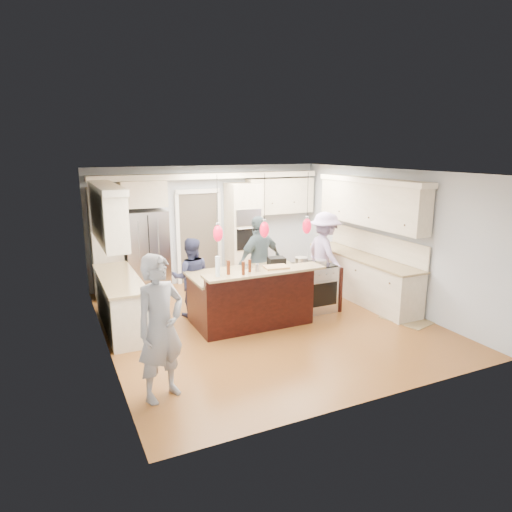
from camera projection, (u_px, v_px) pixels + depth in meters
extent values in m
plane|color=brown|center=(264.00, 321.00, 8.35)|extent=(6.00, 6.00, 0.00)
cube|color=#B2BCC6|center=(208.00, 224.00, 10.68)|extent=(5.50, 0.04, 2.70)
cube|color=#B2BCC6|center=(375.00, 299.00, 5.39)|extent=(5.50, 0.04, 2.70)
cube|color=#B2BCC6|center=(102.00, 266.00, 6.91)|extent=(0.04, 6.00, 2.70)
cube|color=#B2BCC6|center=(387.00, 237.00, 9.17)|extent=(0.04, 6.00, 2.70)
cube|color=white|center=(265.00, 172.00, 7.73)|extent=(5.50, 6.00, 0.04)
cube|color=#B7B7BC|center=(146.00, 252.00, 9.83)|extent=(0.90, 0.70, 1.80)
cube|color=beige|center=(243.00, 232.00, 10.75)|extent=(0.72, 0.64, 2.30)
cube|color=black|center=(249.00, 217.00, 10.37)|extent=(0.60, 0.02, 0.35)
cube|color=black|center=(249.00, 239.00, 10.48)|extent=(0.60, 0.02, 0.50)
cylinder|color=#B7B7BC|center=(249.00, 228.00, 10.40)|extent=(0.55, 0.02, 0.02)
cube|color=beige|center=(106.00, 243.00, 9.50)|extent=(0.60, 0.58, 2.30)
cube|color=beige|center=(142.00, 194.00, 9.60)|extent=(0.95, 0.58, 0.55)
cube|color=beige|center=(280.00, 196.00, 11.13)|extent=(1.70, 0.35, 0.85)
cube|color=beige|center=(210.00, 176.00, 10.25)|extent=(5.30, 0.38, 0.12)
cube|color=#4C443A|center=(199.00, 238.00, 10.64)|extent=(0.90, 0.06, 2.10)
cube|color=white|center=(198.00, 191.00, 10.36)|extent=(1.04, 0.06, 0.10)
cube|color=beige|center=(361.00, 278.00, 9.50)|extent=(0.60, 3.00, 0.88)
cube|color=tan|center=(362.00, 257.00, 9.39)|extent=(0.64, 3.05, 0.04)
cube|color=beige|center=(370.00, 204.00, 9.19)|extent=(0.35, 3.00, 0.85)
cube|color=beige|center=(371.00, 180.00, 9.08)|extent=(0.37, 3.10, 0.10)
cube|color=beige|center=(121.00, 303.00, 7.97)|extent=(0.60, 2.20, 0.88)
cube|color=tan|center=(119.00, 278.00, 7.86)|extent=(0.64, 2.25, 0.04)
cube|color=beige|center=(107.00, 217.00, 7.56)|extent=(0.35, 2.20, 0.85)
cube|color=beige|center=(106.00, 187.00, 7.46)|extent=(0.37, 2.30, 0.10)
cube|color=black|center=(248.00, 298.00, 8.28)|extent=(2.00, 1.00, 0.88)
cube|color=tan|center=(248.00, 273.00, 8.17)|extent=(2.10, 1.10, 0.04)
cube|color=black|center=(262.00, 302.00, 7.76)|extent=(2.00, 0.12, 1.08)
cube|color=tan|center=(265.00, 272.00, 7.51)|extent=(2.10, 0.42, 0.04)
cube|color=black|center=(277.00, 262.00, 8.58)|extent=(0.35, 0.29, 0.17)
cube|color=#B7B7BC|center=(313.00, 288.00, 8.84)|extent=(0.76, 0.66, 0.90)
cube|color=black|center=(322.00, 295.00, 8.56)|extent=(0.65, 0.01, 0.45)
cube|color=black|center=(314.00, 265.00, 8.74)|extent=(0.72, 0.59, 0.02)
cube|color=black|center=(331.00, 285.00, 9.02)|extent=(0.06, 0.71, 0.88)
cylinder|color=black|center=(217.00, 200.00, 6.93)|extent=(0.01, 0.01, 0.75)
ellipsoid|color=#BA0A22|center=(218.00, 233.00, 7.05)|extent=(0.15, 0.15, 0.26)
cylinder|color=black|center=(265.00, 197.00, 7.26)|extent=(0.01, 0.01, 0.75)
ellipsoid|color=#BA0A22|center=(264.00, 230.00, 7.38)|extent=(0.15, 0.15, 0.26)
cylinder|color=black|center=(308.00, 195.00, 7.59)|extent=(0.01, 0.01, 0.75)
ellipsoid|color=#BA0A22|center=(307.00, 226.00, 7.71)|extent=(0.15, 0.15, 0.26)
imported|color=gray|center=(160.00, 328.00, 5.60)|extent=(0.80, 0.68, 1.86)
imported|color=#282C4E|center=(191.00, 277.00, 8.48)|extent=(0.85, 0.74, 1.49)
imported|color=#485D66|center=(260.00, 261.00, 9.02)|extent=(1.14, 0.73, 1.81)
imported|color=#9F8CBC|center=(325.00, 254.00, 9.72)|extent=(0.71, 1.18, 1.78)
cube|color=#967D52|center=(407.00, 320.00, 8.39)|extent=(0.77, 0.96, 0.01)
cylinder|color=silver|center=(218.00, 267.00, 7.12)|extent=(0.09, 0.09, 0.33)
cylinder|color=#4B1E0D|center=(228.00, 268.00, 7.25)|extent=(0.07, 0.07, 0.23)
cylinder|color=#4B1E0D|center=(243.00, 268.00, 7.24)|extent=(0.06, 0.06, 0.22)
cylinder|color=#4B1E0D|center=(250.00, 266.00, 7.41)|extent=(0.07, 0.07, 0.21)
cylinder|color=#B7B7BC|center=(257.00, 268.00, 7.44)|extent=(0.09, 0.09, 0.12)
cube|color=tan|center=(276.00, 267.00, 7.68)|extent=(0.43, 0.33, 0.03)
cylinder|color=#B7B7BC|center=(301.00, 261.00, 8.68)|extent=(0.25, 0.25, 0.14)
cylinder|color=#B7B7BC|center=(321.00, 263.00, 8.60)|extent=(0.23, 0.23, 0.11)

